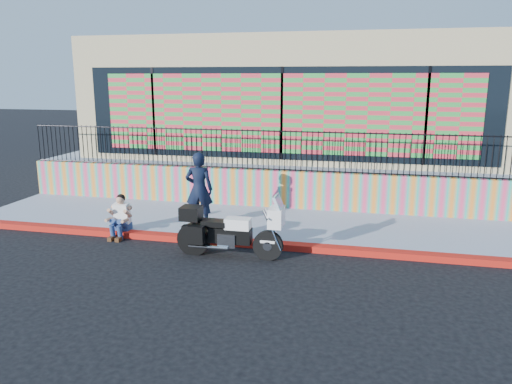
% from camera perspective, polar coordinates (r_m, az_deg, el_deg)
% --- Properties ---
extents(ground, '(90.00, 90.00, 0.00)m').
position_cam_1_polar(ground, '(11.96, -0.73, -6.21)').
color(ground, black).
rests_on(ground, ground).
extents(red_curb, '(16.00, 0.30, 0.15)m').
position_cam_1_polar(red_curb, '(11.94, -0.73, -5.87)').
color(red_curb, '#B2250C').
rests_on(red_curb, ground).
extents(sidewalk, '(16.00, 3.00, 0.15)m').
position_cam_1_polar(sidewalk, '(13.47, 0.95, -3.67)').
color(sidewalk, '#8E98AB').
rests_on(sidewalk, ground).
extents(mural_wall, '(16.00, 0.20, 1.10)m').
position_cam_1_polar(mural_wall, '(14.83, 2.27, 0.37)').
color(mural_wall, '#F13F6F').
rests_on(mural_wall, sidewalk).
extents(metal_fence, '(15.80, 0.04, 1.20)m').
position_cam_1_polar(metal_fence, '(14.63, 2.31, 4.77)').
color(metal_fence, black).
rests_on(metal_fence, mural_wall).
extents(elevated_platform, '(16.00, 10.00, 1.25)m').
position_cam_1_polar(elevated_platform, '(19.79, 5.07, 3.28)').
color(elevated_platform, '#8E98AB').
rests_on(elevated_platform, ground).
extents(storefront_building, '(14.00, 8.06, 4.00)m').
position_cam_1_polar(storefront_building, '(19.31, 5.14, 10.88)').
color(storefront_building, '#CBBA87').
rests_on(storefront_building, elevated_platform).
extents(police_motorcycle, '(2.38, 0.79, 1.48)m').
position_cam_1_polar(police_motorcycle, '(11.12, -3.20, -4.37)').
color(police_motorcycle, black).
rests_on(police_motorcycle, ground).
extents(police_officer, '(0.77, 0.57, 1.94)m').
position_cam_1_polar(police_officer, '(12.91, -6.52, 0.30)').
color(police_officer, black).
rests_on(police_officer, sidewalk).
extents(seated_man, '(0.54, 0.71, 1.06)m').
position_cam_1_polar(seated_man, '(12.93, -15.34, -3.13)').
color(seated_man, navy).
rests_on(seated_man, ground).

